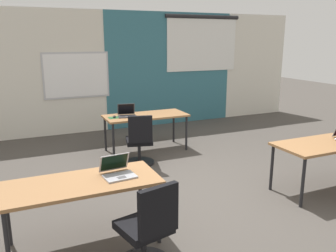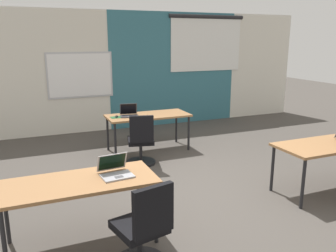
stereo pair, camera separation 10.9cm
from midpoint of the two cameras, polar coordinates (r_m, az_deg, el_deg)
ground_plane at (r=5.11m, az=4.64°, el=-10.92°), size 24.00×24.00×0.00m
back_wall_assembly at (r=8.59m, az=-8.53°, el=8.92°), size 10.00×0.27×2.80m
desk_near_left at (r=3.80m, az=-14.67°, el=-9.62°), size 1.60×0.70×0.72m
desk_near_right at (r=5.49m, az=24.21°, el=-3.01°), size 1.60×0.70×0.72m
desk_far_center at (r=6.81m, az=-4.11°, el=1.34°), size 1.60×0.70×0.72m
laptop_near_left_inner at (r=3.83m, az=-9.00°, el=-7.33°), size 0.36×0.35×0.22m
chair_near_left_inner at (r=3.43m, az=-4.29°, el=-17.20°), size 0.53×0.58×0.92m
laptop_far_left at (r=6.69m, az=-7.21°, el=2.00°), size 0.38×0.34×0.23m
mousepad_far_left at (r=6.62m, az=-9.23°, el=1.37°), size 0.22×0.19×0.00m
mouse_far_left at (r=6.62m, az=-9.23°, el=1.53°), size 0.09×0.11×0.03m
chair_far_left at (r=6.08m, az=-5.18°, el=-3.00°), size 0.53×0.58×0.92m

